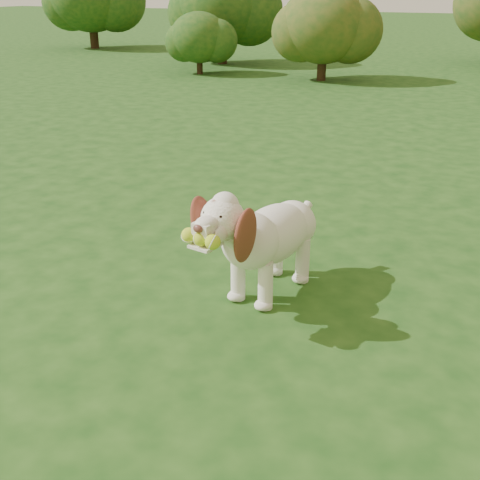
% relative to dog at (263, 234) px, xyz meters
% --- Properties ---
extents(ground, '(80.00, 80.00, 0.00)m').
position_rel_dog_xyz_m(ground, '(0.29, -0.24, -0.37)').
color(ground, '#163F12').
rests_on(ground, ground).
extents(dog, '(0.48, 1.07, 0.70)m').
position_rel_dog_xyz_m(dog, '(0.00, 0.00, 0.00)').
color(dog, white).
rests_on(dog, ground).
extents(shrub_a, '(1.12, 1.12, 1.16)m').
position_rel_dog_xyz_m(shrub_a, '(-4.73, 7.91, 0.31)').
color(shrub_a, '#382314').
rests_on(shrub_a, ground).
extents(shrub_b, '(1.57, 1.57, 1.62)m').
position_rel_dog_xyz_m(shrub_b, '(-2.30, 8.09, 0.58)').
color(shrub_b, '#382314').
rests_on(shrub_b, ground).
extents(shrub_e, '(1.98, 1.98, 2.05)m').
position_rel_dog_xyz_m(shrub_e, '(-5.09, 9.61, 0.84)').
color(shrub_e, '#382314').
rests_on(shrub_e, ground).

